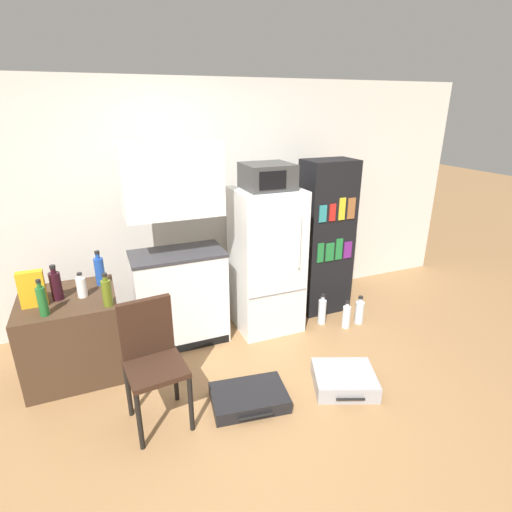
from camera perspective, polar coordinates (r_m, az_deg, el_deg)
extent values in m
plane|color=olive|center=(3.26, 1.39, -22.49)|extent=(24.00, 24.00, 0.00)
cube|color=beige|center=(4.44, -6.56, 7.83)|extent=(6.40, 0.10, 2.50)
cube|color=#422D1E|center=(3.89, -24.70, -10.14)|extent=(0.78, 0.75, 0.72)
cube|color=white|center=(4.01, -10.75, -5.97)|extent=(0.86, 0.47, 0.91)
cube|color=#333338|center=(3.82, -11.21, 0.32)|extent=(0.88, 0.48, 0.03)
cube|color=white|center=(3.64, -11.98, 10.60)|extent=(0.86, 0.40, 0.64)
cube|color=black|center=(4.01, -9.60, -12.71)|extent=(0.82, 0.01, 0.08)
cube|color=silver|center=(4.08, 1.49, -0.68)|extent=(0.64, 0.59, 1.48)
cube|color=gray|center=(3.93, 3.22, -5.37)|extent=(0.62, 0.01, 0.01)
cylinder|color=silver|center=(3.82, 6.29, 1.91)|extent=(0.02, 0.02, 0.52)
cube|color=#333333|center=(3.85, 1.62, 11.32)|extent=(0.45, 0.43, 0.24)
cube|color=black|center=(3.64, 2.44, 10.75)|extent=(0.26, 0.01, 0.16)
cube|color=black|center=(4.48, 9.88, 2.52)|extent=(0.54, 0.37, 1.71)
cube|color=#1E7033|center=(4.26, 9.20, 0.43)|extent=(0.07, 0.01, 0.21)
cube|color=#1E7033|center=(4.32, 10.49, 0.55)|extent=(0.10, 0.01, 0.20)
cube|color=#1E7033|center=(4.38, 11.77, 0.96)|extent=(0.08, 0.01, 0.24)
cube|color=#661E75|center=(4.45, 12.97, 0.85)|extent=(0.10, 0.01, 0.19)
cube|color=teal|center=(4.14, 9.54, 5.96)|extent=(0.08, 0.01, 0.18)
cube|color=red|center=(4.20, 10.88, 6.12)|extent=(0.07, 0.01, 0.18)
cube|color=gold|center=(4.25, 12.20, 6.58)|extent=(0.07, 0.01, 0.23)
cube|color=brown|center=(4.32, 13.46, 6.62)|extent=(0.09, 0.01, 0.22)
cylinder|color=white|center=(3.65, -23.65, -4.13)|extent=(0.08, 0.08, 0.17)
cylinder|color=white|center=(3.61, -23.88, -2.70)|extent=(0.04, 0.04, 0.03)
cylinder|color=black|center=(3.60, -23.93, -2.35)|extent=(0.04, 0.04, 0.02)
cylinder|color=black|center=(3.67, -26.65, -3.89)|extent=(0.09, 0.09, 0.24)
cylinder|color=black|center=(3.62, -27.00, -1.87)|extent=(0.04, 0.04, 0.04)
cylinder|color=black|center=(3.61, -27.09, -1.39)|extent=(0.05, 0.05, 0.02)
cylinder|color=#AD1914|center=(3.92, -29.52, -3.72)|extent=(0.07, 0.07, 0.13)
cylinder|color=#AD1914|center=(3.90, -29.73, -2.67)|extent=(0.03, 0.03, 0.02)
cylinder|color=black|center=(3.89, -29.77, -2.42)|extent=(0.04, 0.04, 0.01)
cylinder|color=#1E6028|center=(3.45, -28.20, -5.75)|extent=(0.07, 0.07, 0.23)
cylinder|color=#1E6028|center=(3.40, -28.59, -3.67)|extent=(0.03, 0.03, 0.04)
cylinder|color=black|center=(3.39, -28.69, -3.17)|extent=(0.04, 0.04, 0.02)
cylinder|color=#566619|center=(3.41, -20.51, -4.99)|extent=(0.08, 0.08, 0.22)
cylinder|color=#566619|center=(3.35, -20.79, -3.01)|extent=(0.03, 0.03, 0.04)
cylinder|color=black|center=(3.34, -20.85, -2.52)|extent=(0.04, 0.04, 0.02)
cylinder|color=#1E47A3|center=(3.82, -21.42, -2.07)|extent=(0.08, 0.08, 0.25)
cylinder|color=#1E47A3|center=(3.77, -21.71, -0.01)|extent=(0.04, 0.04, 0.04)
cylinder|color=black|center=(3.75, -21.78, 0.48)|extent=(0.04, 0.04, 0.03)
cube|color=gold|center=(3.63, -29.36, -4.14)|extent=(0.19, 0.07, 0.30)
cylinder|color=black|center=(3.02, -16.30, -21.78)|extent=(0.04, 0.04, 0.46)
cylinder|color=black|center=(3.08, -9.29, -20.13)|extent=(0.04, 0.04, 0.46)
cylinder|color=black|center=(3.30, -17.77, -17.77)|extent=(0.04, 0.04, 0.46)
cylinder|color=black|center=(3.35, -11.45, -16.38)|extent=(0.04, 0.04, 0.46)
cube|color=#331E14|center=(3.03, -14.12, -15.30)|extent=(0.44, 0.44, 0.04)
cube|color=#331E14|center=(3.05, -15.40, -9.77)|extent=(0.38, 0.09, 0.44)
cube|color=black|center=(3.37, -1.00, -19.55)|extent=(0.64, 0.47, 0.11)
cylinder|color=black|center=(3.21, -0.01, -21.99)|extent=(0.27, 0.06, 0.02)
cube|color=#99999E|center=(3.59, 12.47, -16.86)|extent=(0.63, 0.59, 0.14)
cylinder|color=black|center=(3.41, 13.36, -19.28)|extent=(0.22, 0.10, 0.02)
cylinder|color=silver|center=(4.40, 12.77, -8.49)|extent=(0.08, 0.08, 0.24)
cylinder|color=silver|center=(4.33, 12.92, -6.85)|extent=(0.04, 0.04, 0.04)
cylinder|color=black|center=(4.32, 12.95, -6.45)|extent=(0.04, 0.04, 0.02)
cylinder|color=silver|center=(4.42, 9.41, -7.87)|extent=(0.09, 0.09, 0.27)
cylinder|color=silver|center=(4.34, 9.54, -6.01)|extent=(0.04, 0.04, 0.05)
cylinder|color=black|center=(4.33, 9.57, -5.56)|extent=(0.04, 0.04, 0.03)
cylinder|color=silver|center=(4.51, 14.54, -7.82)|extent=(0.09, 0.09, 0.25)
cylinder|color=silver|center=(4.44, 14.71, -6.15)|extent=(0.04, 0.04, 0.04)
cylinder|color=black|center=(4.43, 14.75, -5.74)|extent=(0.05, 0.05, 0.03)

